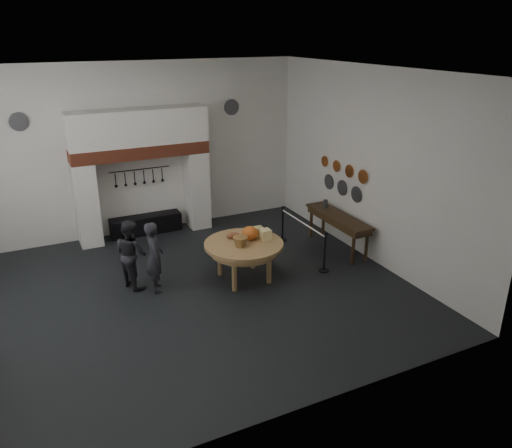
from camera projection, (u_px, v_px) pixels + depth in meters
name	position (u px, v px, depth m)	size (l,w,h in m)	color
floor	(191.00, 293.00, 10.57)	(9.00, 8.00, 0.02)	black
ceiling	(179.00, 72.00, 8.93)	(9.00, 8.00, 0.02)	silver
wall_back	(137.00, 150.00, 13.10)	(9.00, 0.02, 4.50)	silver
wall_front	(284.00, 277.00, 6.40)	(9.00, 0.02, 4.50)	silver
wall_right	(371.00, 166.00, 11.58)	(0.02, 8.00, 4.50)	silver
chimney_pier_left	(87.00, 204.00, 12.64)	(0.55, 0.70, 2.15)	silver
chimney_pier_right	(197.00, 189.00, 13.84)	(0.55, 0.70, 2.15)	silver
hearth_brick_band	(140.00, 151.00, 12.79)	(3.50, 0.72, 0.32)	#9E442B
chimney_hood	(138.00, 127.00, 12.57)	(3.50, 0.70, 0.90)	silver
iron_range	(146.00, 224.00, 13.60)	(1.90, 0.45, 0.50)	black
utensil_rail	(140.00, 169.00, 13.22)	(0.02, 0.02, 1.60)	black
work_table	(244.00, 244.00, 10.88)	(1.74, 1.74, 0.07)	tan
pumpkin	(250.00, 233.00, 10.98)	(0.36, 0.36, 0.31)	orange
cheese_block_big	(265.00, 235.00, 10.99)	(0.22, 0.22, 0.24)	#FEE898
cheese_block_small	(258.00, 231.00, 11.24)	(0.18, 0.18, 0.20)	#DDD784
wicker_basket	(240.00, 242.00, 10.64)	(0.32, 0.32, 0.22)	olive
bread_loaf	(233.00, 235.00, 11.10)	(0.31, 0.18, 0.13)	brown
visitor_near	(155.00, 257.00, 10.44)	(0.56, 0.37, 1.54)	black
visitor_far	(131.00, 254.00, 10.62)	(0.74, 0.57, 1.52)	black
side_table	(338.00, 216.00, 12.41)	(0.55, 2.20, 0.06)	#392814
pewter_jug	(325.00, 204.00, 12.86)	(0.12, 0.12, 0.22)	#4F4F55
copper_pan_a	(363.00, 177.00, 11.84)	(0.34, 0.34, 0.03)	#C6662D
copper_pan_b	(349.00, 171.00, 12.30)	(0.32, 0.32, 0.03)	#C6662D
copper_pan_c	(337.00, 166.00, 12.76)	(0.30, 0.30, 0.03)	#C6662D
copper_pan_d	(325.00, 161.00, 13.22)	(0.28, 0.28, 0.03)	#C6662D
pewter_plate_left	(356.00, 194.00, 12.19)	(0.40, 0.40, 0.03)	#4C4C51
pewter_plate_mid	(342.00, 188.00, 12.69)	(0.40, 0.40, 0.03)	#4C4C51
pewter_plate_right	(329.00, 182.00, 13.19)	(0.40, 0.40, 0.03)	#4C4C51
pewter_plate_back_left	(19.00, 122.00, 11.63)	(0.44, 0.44, 0.03)	#4C4C51
pewter_plate_back_right	(232.00, 107.00, 13.82)	(0.44, 0.44, 0.03)	#4C4C51
barrier_post_near	(325.00, 253.00, 11.37)	(0.05, 0.05, 0.90)	black
barrier_post_far	(283.00, 225.00, 13.04)	(0.05, 0.05, 0.90)	black
barrier_rope	(303.00, 223.00, 12.06)	(0.04, 0.04, 2.00)	white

